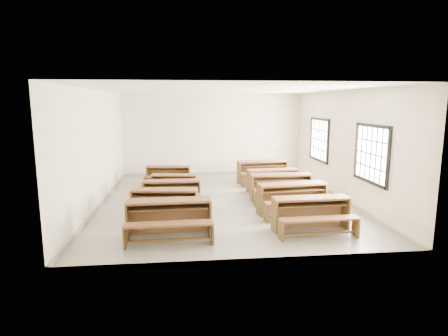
{
  "coord_description": "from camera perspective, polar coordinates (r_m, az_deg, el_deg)",
  "views": [
    {
      "loc": [
        -1.12,
        -10.47,
        2.85
      ],
      "look_at": [
        0.0,
        0.0,
        1.0
      ],
      "focal_mm": 30.0,
      "sensor_mm": 36.0,
      "label": 1
    }
  ],
  "objects": [
    {
      "name": "desk_set_3",
      "position": [
        11.8,
        -7.64,
        -2.27
      ],
      "size": [
        1.48,
        0.88,
        0.63
      ],
      "rotation": [
        0.0,
        0.0,
        -0.11
      ],
      "color": "brown",
      "rests_on": "ground"
    },
    {
      "name": "desk_set_9",
      "position": [
        13.42,
        5.92,
        -0.32
      ],
      "size": [
        1.86,
        1.09,
        0.8
      ],
      "rotation": [
        0.0,
        0.0,
        0.09
      ],
      "color": "brown",
      "rests_on": "ground"
    },
    {
      "name": "desk_set_2",
      "position": [
        10.53,
        -7.99,
        -3.5
      ],
      "size": [
        1.59,
        0.83,
        0.72
      ],
      "rotation": [
        0.0,
        0.0,
        -0.0
      ],
      "color": "brown",
      "rests_on": "ground"
    },
    {
      "name": "desk_set_4",
      "position": [
        13.13,
        -8.48,
        -0.92
      ],
      "size": [
        1.58,
        0.93,
        0.68
      ],
      "rotation": [
        0.0,
        0.0,
        -0.1
      ],
      "color": "brown",
      "rests_on": "ground"
    },
    {
      "name": "desk_set_1",
      "position": [
        9.4,
        -9.08,
        -5.09
      ],
      "size": [
        1.72,
        1.02,
        0.73
      ],
      "rotation": [
        0.0,
        0.0,
        -0.11
      ],
      "color": "brown",
      "rests_on": "ground"
    },
    {
      "name": "desk_set_6",
      "position": [
        9.82,
        10.43,
        -4.25
      ],
      "size": [
        1.88,
        1.12,
        0.8
      ],
      "rotation": [
        0.0,
        0.0,
        0.11
      ],
      "color": "brown",
      "rests_on": "ground"
    },
    {
      "name": "desk_set_0",
      "position": [
        8.11,
        -8.36,
        -7.19
      ],
      "size": [
        1.82,
        0.98,
        0.81
      ],
      "rotation": [
        0.0,
        0.0,
        0.03
      ],
      "color": "brown",
      "rests_on": "ground"
    },
    {
      "name": "desk_set_5",
      "position": [
        8.62,
        13.15,
        -6.49
      ],
      "size": [
        1.73,
        0.94,
        0.77
      ],
      "rotation": [
        0.0,
        0.0,
        0.03
      ],
      "color": "brown",
      "rests_on": "ground"
    },
    {
      "name": "desk_set_8",
      "position": [
        12.13,
        7.44,
        -1.65
      ],
      "size": [
        1.71,
        1.01,
        0.73
      ],
      "rotation": [
        0.0,
        0.0,
        0.1
      ],
      "color": "brown",
      "rests_on": "ground"
    },
    {
      "name": "desk_set_7",
      "position": [
        11.08,
        8.67,
        -2.6
      ],
      "size": [
        1.76,
        0.92,
        0.79
      ],
      "rotation": [
        0.0,
        0.0,
        0.0
      ],
      "color": "brown",
      "rests_on": "ground"
    },
    {
      "name": "room",
      "position": [
        10.57,
        0.49,
        6.13
      ],
      "size": [
        8.5,
        8.5,
        3.2
      ],
      "color": "slate",
      "rests_on": "ground"
    }
  ]
}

